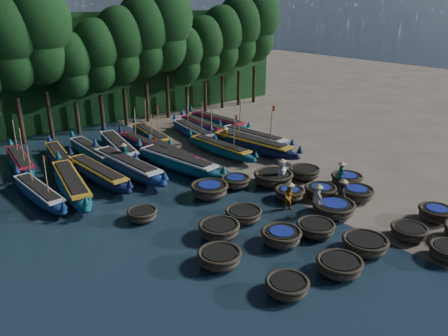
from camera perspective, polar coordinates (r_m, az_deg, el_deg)
ground at (r=26.66m, az=7.05°, el=-3.33°), size 120.00×120.00×0.00m
foliage_wall at (r=44.37m, az=-15.29°, el=12.59°), size 40.00×3.00×10.00m
coracle_5 at (r=17.98m, az=8.24°, el=-15.04°), size 1.85×1.85×0.67m
coracle_6 at (r=19.60m, az=14.82°, el=-12.23°), size 2.01×2.01×0.69m
coracle_7 at (r=21.47m, az=17.93°, el=-9.44°), size 2.19×2.19×0.70m
coracle_8 at (r=23.36m, az=23.00°, el=-7.65°), size 1.79×1.79×0.64m
coracle_9 at (r=25.71m, az=25.95°, el=-5.33°), size 1.85×1.85×0.74m
coracle_10 at (r=19.49m, az=-0.60°, el=-11.60°), size 2.11×2.11×0.71m
coracle_11 at (r=21.17m, az=7.48°, el=-8.85°), size 1.98×1.98×0.75m
coracle_12 at (r=22.30m, az=11.87°, el=-7.68°), size 2.13×2.13×0.66m
coracle_13 at (r=24.38m, az=14.09°, el=-5.10°), size 2.48×2.48×0.77m
coracle_14 at (r=26.60m, az=16.90°, el=-3.16°), size 2.41×2.41×0.75m
coracle_15 at (r=21.59m, az=-0.63°, el=-8.03°), size 2.45×2.45×0.75m
coracle_16 at (r=23.19m, az=2.57°, el=-6.06°), size 2.06×2.06×0.64m
coracle_17 at (r=25.76m, az=8.57°, el=-3.31°), size 2.14×2.14×0.71m
coracle_18 at (r=26.45m, az=12.47°, el=-2.95°), size 1.91×1.91×0.69m
coracle_19 at (r=28.47m, az=15.74°, el=-1.43°), size 2.23×2.23×0.75m
coracle_20 at (r=23.58m, az=-10.62°, el=-5.97°), size 1.93×1.93×0.63m
coracle_21 at (r=25.82m, az=-1.92°, el=-2.85°), size 2.31×2.31×0.83m
coracle_22 at (r=27.19m, az=1.50°, el=-1.75°), size 2.10×2.10×0.70m
coracle_23 at (r=27.74m, az=6.46°, el=-1.27°), size 3.00×3.00×0.82m
coracle_24 at (r=29.04m, az=10.45°, el=-0.56°), size 2.48×2.48×0.74m
long_boat_0 at (r=27.53m, az=-23.02°, el=-3.01°), size 1.78×7.30×3.11m
long_boat_1 at (r=27.93m, az=-19.32°, el=-1.96°), size 2.91×8.62×1.54m
long_boat_2 at (r=29.16m, az=-16.18°, el=-0.68°), size 2.01×8.28×1.46m
long_boat_3 at (r=29.88m, az=-12.56°, el=0.29°), size 2.26×9.08×1.60m
long_boat_4 at (r=30.00m, az=-6.06°, el=0.75°), size 2.96×8.76×1.56m
long_boat_5 at (r=31.96m, az=-6.69°, el=1.83°), size 1.48×7.52×1.32m
long_boat_6 at (r=32.95m, az=-0.50°, el=2.60°), size 1.84×7.79×3.31m
long_boat_7 at (r=33.57m, az=3.65°, el=3.06°), size 3.01×8.94×3.85m
long_boat_8 at (r=35.53m, az=3.82°, el=3.98°), size 2.27×8.22×1.45m
long_boat_9 at (r=33.44m, az=-25.08°, el=0.80°), size 1.95×7.50×3.20m
long_boat_10 at (r=33.35m, az=-20.69°, el=1.38°), size 2.22×7.30×1.30m
long_boat_11 at (r=33.71m, az=-16.88°, el=2.10°), size 1.45×7.85×1.38m
long_boat_12 at (r=33.95m, az=-13.61°, el=2.67°), size 2.97×8.69×1.55m
long_boat_13 at (r=34.59m, az=-10.62°, el=3.09°), size 1.57×7.38×3.14m
long_boat_14 at (r=36.62m, az=-9.52°, el=4.20°), size 2.28×7.77×3.32m
long_boat_15 at (r=37.30m, az=-4.04°, el=4.76°), size 2.43×7.88×3.38m
long_boat_16 at (r=38.88m, az=-2.64°, el=5.47°), size 1.84×8.00×1.41m
long_boat_17 at (r=40.28m, az=-0.80°, el=6.07°), size 1.97×8.33×1.47m
fisherman_0 at (r=27.47m, az=7.55°, el=-0.55°), size 0.91×0.68×1.91m
fisherman_1 at (r=27.63m, az=15.00°, el=-0.87°), size 0.58×0.72×1.93m
fisherman_2 at (r=24.33m, az=8.58°, el=-3.68°), size 0.97×0.92×1.78m
fisherman_3 at (r=25.40m, az=15.22°, el=-3.16°), size 0.96×1.18×1.78m
fisherman_4 at (r=23.88m, az=12.11°, el=-4.15°), size 0.84×1.13×1.99m
fisherman_5 at (r=30.93m, az=-12.91°, el=1.55°), size 1.65×0.65×1.93m
fisherman_6 at (r=34.67m, az=0.19°, el=4.10°), size 0.85×0.90×1.76m
tree_3 at (r=37.87m, az=-26.46°, el=14.47°), size 4.92×4.92×11.60m
tree_4 at (r=38.41m, az=-23.20°, el=16.03°), size 5.34×5.34×12.58m
tree_5 at (r=39.37m, az=-19.38°, el=12.61°), size 3.68×3.68×8.68m
tree_6 at (r=40.12m, az=-16.35°, el=14.05°), size 4.09×4.09×9.65m
tree_7 at (r=40.99m, az=-13.40°, el=15.40°), size 4.51×4.51×10.63m
tree_8 at (r=41.99m, az=-10.54°, el=16.65°), size 4.92×4.92×11.60m
tree_9 at (r=43.09m, az=-7.80°, el=17.80°), size 5.34×5.34×12.58m
tree_10 at (r=44.54m, az=-5.02°, el=14.51°), size 3.68×3.68×8.68m
tree_11 at (r=45.79m, az=-2.57°, el=15.59°), size 4.09×4.09×9.65m
tree_12 at (r=47.12m, az=-0.23°, el=16.59°), size 4.51×4.51×10.63m
tree_13 at (r=48.54m, az=2.00°, el=17.50°), size 4.92×4.92×11.60m
tree_14 at (r=50.03m, az=4.12°, el=18.34°), size 5.34×5.34×12.58m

